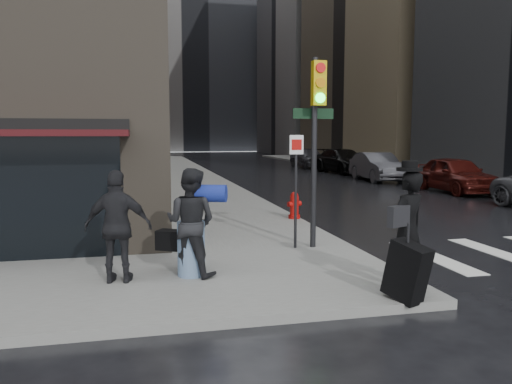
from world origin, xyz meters
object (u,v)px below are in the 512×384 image
Objects in this scene: traffic_light at (314,126)px; man_greycoat at (118,227)px; parked_car_4 at (308,157)px; man_jeans at (191,222)px; parked_car_1 at (455,174)px; parked_car_2 at (377,167)px; man_overcoat at (407,235)px; parked_car_3 at (343,161)px; fire_hydrant at (294,207)px.

man_greycoat is at bearing -157.77° from traffic_light.
man_jeans is at bearing -113.69° from parked_car_4.
parked_car_2 is at bearing 100.65° from parked_car_1.
man_overcoat is 3.65m from traffic_light.
parked_car_3 is (9.56, 25.39, -0.20)m from man_overcoat.
traffic_light is 0.83× the size of parked_car_2.
man_greycoat is 0.39× the size of parked_car_1.
man_overcoat is 16.45m from parked_car_1.
traffic_light is at bearing -146.11° from man_greycoat.
man_jeans reaches higher than parked_car_2.
man_jeans is 1.00× the size of man_greycoat.
parked_car_3 is (9.27, 18.41, 0.33)m from fire_hydrant.
man_greycoat is 2.38× the size of fire_hydrant.
parked_car_4 is (0.02, 12.25, 0.01)m from parked_car_2.
traffic_light reaches higher than fire_hydrant.
parked_car_2 reaches higher than fire_hydrant.
parked_car_4 is (12.37, 29.94, -0.27)m from man_jeans.
parked_car_2 is at bearing 54.46° from fire_hydrant.
parked_car_4 is at bearing 70.44° from traffic_light.
man_greycoat is at bearing -115.55° from parked_car_4.
fire_hydrant is at bearing -144.41° from parked_car_1.
man_jeans is 27.05m from parked_car_3.
man_greycoat is 22.40m from parked_car_2.
man_overcoat is 1.10× the size of man_jeans.
man_greycoat is 33.01m from parked_car_4.
man_jeans is 3.65m from traffic_light.
parked_car_4 reaches higher than fire_hydrant.
traffic_light is 18.82m from parked_car_2.
man_jeans is 0.46× the size of traffic_light.
man_greycoat is 4.70m from traffic_light.
man_jeans is 2.39× the size of fire_hydrant.
parked_car_3 reaches higher than parked_car_4.
man_jeans is 6.50m from fire_hydrant.
parked_car_4 is at bearing 93.86° from parked_car_2.
parked_car_3 reaches higher than parked_car_1.
man_greycoat is 0.39× the size of parked_car_4.
parked_car_1 is at bearing -88.72° from parked_car_4.
parked_car_3 is at bearing -109.66° from man_greycoat.
man_greycoat is 0.33× the size of parked_car_3.
man_greycoat is at bearing -40.88° from man_overcoat.
parked_car_1 reaches higher than fire_hydrant.
parked_car_3 is at bearing -133.83° from man_overcoat.
traffic_light is 0.72× the size of parked_car_3.
fire_hydrant is at bearing -115.62° from man_overcoat.
fire_hydrant is 0.16× the size of parked_car_2.
traffic_light is 29.99m from parked_car_4.
fire_hydrant is 0.14× the size of parked_car_3.
parked_car_1 is (14.39, 11.70, -0.27)m from man_greycoat.
man_jeans is 21.57m from parked_car_2.
man_greycoat is 0.46× the size of traffic_light.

